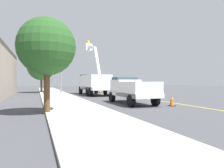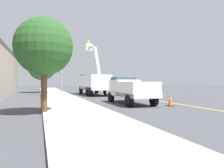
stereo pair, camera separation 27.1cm
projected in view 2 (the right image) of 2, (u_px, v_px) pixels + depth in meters
ground at (118, 94)px, 27.41m from camera, size 120.00×120.00×0.00m
sidewalk_far_side at (57, 95)px, 24.74m from camera, size 60.08×5.43×0.12m
lane_centre_stripe at (118, 94)px, 27.41m from camera, size 49.98×1.69×0.01m
utility_bucket_truck at (93, 82)px, 26.55m from camera, size 8.27×2.79×7.19m
service_pickup_truck at (131, 89)px, 15.75m from camera, size 5.66×2.33×2.06m
passing_minivan at (117, 86)px, 34.64m from camera, size 4.86×2.07×1.69m
traffic_cone_leading at (170, 100)px, 14.22m from camera, size 0.40×0.40×0.81m
traffic_cone_mid_front at (134, 95)px, 20.16m from camera, size 0.40×0.40×0.80m
traffic_cone_mid_rear at (113, 92)px, 25.52m from camera, size 0.40×0.40×0.83m
traffic_cone_trailing at (100, 91)px, 30.77m from camera, size 0.40×0.40×0.72m
traffic_signal_mast at (62, 55)px, 27.83m from camera, size 5.29×0.63×8.21m
street_tree_left at (44, 47)px, 10.73m from camera, size 3.02×3.02×5.04m
street_tree_right at (42, 66)px, 31.24m from camera, size 4.19×4.19×6.10m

